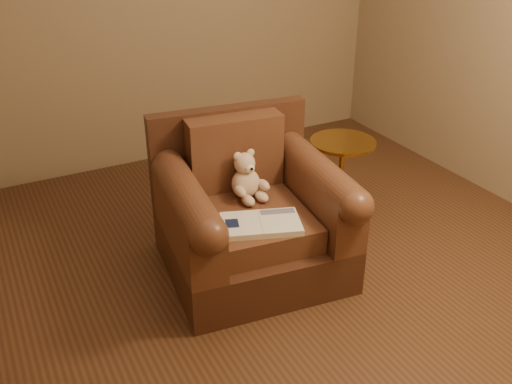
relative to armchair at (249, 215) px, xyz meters
name	(u,v)px	position (x,y,z in m)	size (l,w,h in m)	color
floor	(278,272)	(0.11, -0.17, -0.35)	(4.00, 4.00, 0.00)	#502F1B
armchair	(249,215)	(0.00, 0.00, 0.00)	(1.12, 1.08, 0.91)	#422316
teddy_bear	(247,180)	(0.03, 0.08, 0.20)	(0.22, 0.25, 0.30)	beige
guidebook	(261,224)	(-0.07, -0.27, 0.10)	(0.50, 0.40, 0.04)	beige
side_table	(340,179)	(0.80, 0.18, -0.02)	(0.44, 0.44, 0.62)	gold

